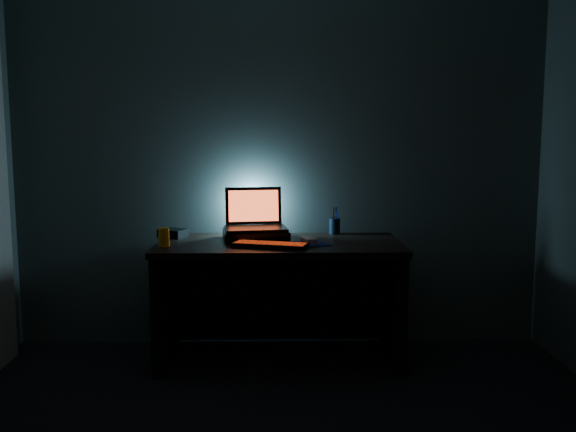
# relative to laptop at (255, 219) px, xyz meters

# --- Properties ---
(room) EXTENTS (3.50, 4.00, 2.50)m
(room) POSITION_rel_laptop_xyz_m (0.15, -1.77, 0.38)
(room) COLOR black
(room) RESTS_ON ground
(desk) EXTENTS (1.50, 0.70, 0.75)m
(desk) POSITION_rel_laptop_xyz_m (0.15, -0.10, -0.38)
(desk) COLOR black
(desk) RESTS_ON ground
(riser) EXTENTS (0.44, 0.35, 0.06)m
(riser) POSITION_rel_laptop_xyz_m (0.01, -0.05, -0.09)
(riser) COLOR black
(riser) RESTS_ON desk
(laptop) EXTENTS (0.41, 0.33, 0.26)m
(laptop) POSITION_rel_laptop_xyz_m (0.00, 0.00, 0.00)
(laptop) COLOR black
(laptop) RESTS_ON riser
(keyboard) EXTENTS (0.46, 0.26, 0.03)m
(keyboard) POSITION_rel_laptop_xyz_m (0.10, -0.32, -0.11)
(keyboard) COLOR black
(keyboard) RESTS_ON desk
(mousepad) EXTENTS (0.28, 0.26, 0.00)m
(mousepad) POSITION_rel_laptop_xyz_m (0.33, -0.23, -0.12)
(mousepad) COLOR #0B1550
(mousepad) RESTS_ON desk
(mouse) EXTENTS (0.10, 0.13, 0.03)m
(mouse) POSITION_rel_laptop_xyz_m (0.33, -0.23, -0.10)
(mouse) COLOR gray
(mouse) RESTS_ON mousepad
(pen_cup) EXTENTS (0.07, 0.07, 0.10)m
(pen_cup) POSITION_rel_laptop_xyz_m (0.52, 0.15, -0.07)
(pen_cup) COLOR black
(pen_cup) RESTS_ON desk
(juice_glass) EXTENTS (0.07, 0.07, 0.11)m
(juice_glass) POSITION_rel_laptop_xyz_m (-0.53, -0.29, -0.06)
(juice_glass) COLOR #FFB30D
(juice_glass) RESTS_ON desk
(router) EXTENTS (0.20, 0.18, 0.05)m
(router) POSITION_rel_laptop_xyz_m (-0.53, 0.04, -0.09)
(router) COLOR black
(router) RESTS_ON desk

